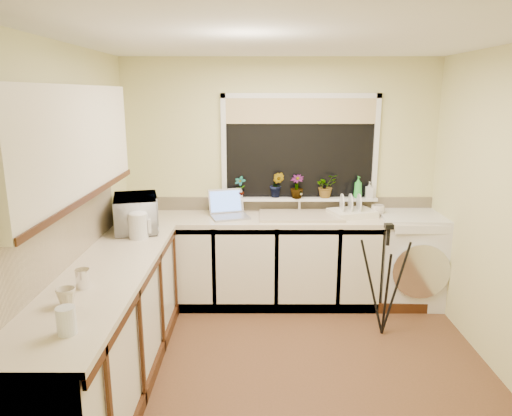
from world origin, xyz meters
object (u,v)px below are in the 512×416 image
at_px(dish_rack, 352,213).
at_px(soap_bottle_clear, 369,190).
at_px(steel_jar, 83,278).
at_px(laptop, 228,209).
at_px(plant_c, 297,187).
at_px(microwave, 136,213).
at_px(tripod, 385,280).
at_px(kettle, 138,226).
at_px(washing_machine, 410,258).
at_px(cup_left, 66,297).
at_px(soap_bottle_green, 358,187).
at_px(plant_a, 240,187).
at_px(plant_d, 326,186).
at_px(glass_jug, 66,321).
at_px(plant_b, 277,185).
at_px(cup_back, 378,210).

xyz_separation_m(dish_rack, soap_bottle_clear, (0.20, 0.18, 0.20)).
bearing_deg(steel_jar, laptop, 65.56).
bearing_deg(laptop, plant_c, -4.55).
bearing_deg(microwave, tripod, -110.90).
bearing_deg(kettle, soap_bottle_clear, 23.01).
xyz_separation_m(washing_machine, microwave, (-2.65, -0.46, 0.59)).
xyz_separation_m(washing_machine, cup_left, (-2.68, -2.04, 0.49)).
bearing_deg(washing_machine, dish_rack, -177.58).
bearing_deg(kettle, soap_bottle_green, 24.14).
xyz_separation_m(microwave, plant_a, (0.91, 0.64, 0.11)).
bearing_deg(washing_machine, plant_d, 169.60).
distance_m(microwave, plant_c, 1.63).
bearing_deg(kettle, plant_d, 28.59).
xyz_separation_m(kettle, soap_bottle_green, (2.04, 0.92, 0.16)).
height_order(washing_machine, microwave, microwave).
distance_m(glass_jug, plant_d, 3.09).
bearing_deg(soap_bottle_green, cup_left, -133.93).
relative_size(steel_jar, soap_bottle_clear, 0.74).
relative_size(dish_rack, cup_left, 3.77).
relative_size(laptop, plant_d, 1.81).
height_order(washing_machine, plant_c, plant_c).
distance_m(kettle, glass_jug, 1.65).
bearing_deg(soap_bottle_green, dish_rack, -115.39).
distance_m(plant_d, cup_left, 2.90).
bearing_deg(soap_bottle_clear, plant_b, 178.96).
bearing_deg(steel_jar, dish_rack, 41.06).
relative_size(laptop, glass_jug, 3.04).
relative_size(glass_jug, plant_a, 0.65).
distance_m(microwave, plant_b, 1.46).
xyz_separation_m(soap_bottle_clear, cup_left, (-2.26, -2.23, -0.18)).
bearing_deg(plant_d, tripod, -65.77).
xyz_separation_m(tripod, glass_jug, (-2.10, -1.66, 0.46)).
bearing_deg(steel_jar, plant_b, 56.66).
relative_size(kettle, plant_a, 0.94).
bearing_deg(cup_back, soap_bottle_clear, 112.83).
relative_size(glass_jug, steel_jar, 1.17).
relative_size(dish_rack, soap_bottle_green, 1.90).
bearing_deg(washing_machine, laptop, -177.22).
xyz_separation_m(dish_rack, plant_d, (-0.24, 0.20, 0.24)).
distance_m(laptop, soap_bottle_green, 1.35).
distance_m(kettle, soap_bottle_clear, 2.35).
xyz_separation_m(dish_rack, plant_c, (-0.55, 0.16, 0.24)).
bearing_deg(laptop, soap_bottle_green, -9.77).
bearing_deg(microwave, kettle, -177.71).
relative_size(microwave, plant_a, 2.47).
bearing_deg(plant_b, washing_machine, -8.65).
xyz_separation_m(washing_machine, plant_d, (-0.86, 0.21, 0.71)).
relative_size(glass_jug, cup_left, 1.29).
bearing_deg(microwave, plant_c, -81.53).
xyz_separation_m(plant_c, soap_bottle_green, (0.63, 0.02, -0.01)).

